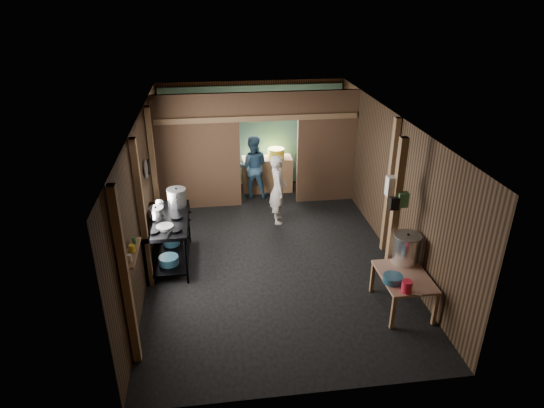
{
  "coord_description": "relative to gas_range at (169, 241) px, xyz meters",
  "views": [
    {
      "loc": [
        -1.01,
        -7.71,
        4.67
      ],
      "look_at": [
        0.0,
        -0.2,
        1.1
      ],
      "focal_mm": 30.93,
      "sensor_mm": 36.0,
      "label": 1
    }
  ],
  "objects": [
    {
      "name": "floor",
      "position": [
        1.88,
        0.15,
        -0.46
      ],
      "size": [
        4.5,
        7.0,
        0.0
      ],
      "primitive_type": "cube",
      "color": "black",
      "rests_on": "ground"
    },
    {
      "name": "post_left_c",
      "position": [
        -0.3,
        1.35,
        0.84
      ],
      "size": [
        0.1,
        0.12,
        2.6
      ],
      "primitive_type": "cube",
      "color": "brown",
      "rests_on": "floor"
    },
    {
      "name": "partition_right",
      "position": [
        3.46,
        2.35,
        0.84
      ],
      "size": [
        1.35,
        0.1,
        2.6
      ],
      "primitive_type": "cube",
      "color": "#513827",
      "rests_on": "floor"
    },
    {
      "name": "pan_lid_small",
      "position": [
        -0.33,
        0.95,
        1.09
      ],
      "size": [
        0.03,
        0.3,
        0.3
      ],
      "primitive_type": "cylinder",
      "rotation": [
        0.0,
        1.57,
        0.0
      ],
      "color": "black",
      "rests_on": "wall_left"
    },
    {
      "name": "bag_green",
      "position": [
        3.8,
        -1.21,
        1.14
      ],
      "size": [
        0.16,
        0.12,
        0.24
      ],
      "primitive_type": "cube",
      "color": "#438450",
      "rests_on": "post_free"
    },
    {
      "name": "wall_left",
      "position": [
        -0.37,
        0.15,
        0.84
      ],
      "size": [
        0.0,
        7.0,
        2.6
      ],
      "primitive_type": "cube",
      "color": "#453320",
      "rests_on": "ground"
    },
    {
      "name": "post_free",
      "position": [
        3.73,
        -1.15,
        0.84
      ],
      "size": [
        0.12,
        0.12,
        2.6
      ],
      "primitive_type": "cube",
      "color": "brown",
      "rests_on": "floor"
    },
    {
      "name": "jar_white",
      "position": [
        -0.27,
        -2.2,
        1.01
      ],
      "size": [
        0.07,
        0.07,
        0.1
      ],
      "primitive_type": "cylinder",
      "color": "white",
      "rests_on": "wall_shelf"
    },
    {
      "name": "post_right",
      "position": [
        4.06,
        -0.05,
        0.84
      ],
      "size": [
        0.1,
        0.12,
        2.6
      ],
      "primitive_type": "cube",
      "color": "brown",
      "rests_on": "floor"
    },
    {
      "name": "yellow_tub",
      "position": [
        2.4,
        3.1,
        0.51
      ],
      "size": [
        0.4,
        0.4,
        0.22
      ],
      "primitive_type": "cylinder",
      "color": "yellow",
      "rests_on": "back_counter"
    },
    {
      "name": "jar_green",
      "position": [
        -0.27,
        -1.73,
        1.01
      ],
      "size": [
        0.06,
        0.06,
        0.1
      ],
      "primitive_type": "cylinder",
      "color": "#438450",
      "rests_on": "wall_shelf"
    },
    {
      "name": "post_left_b",
      "position": [
        -0.3,
        -0.65,
        0.84
      ],
      "size": [
        0.1,
        0.12,
        2.6
      ],
      "primitive_type": "cube",
      "color": "brown",
      "rests_on": "floor"
    },
    {
      "name": "wall_right",
      "position": [
        4.13,
        0.15,
        0.84
      ],
      "size": [
        0.0,
        7.0,
        2.6
      ],
      "primitive_type": "cube",
      "color": "#453320",
      "rests_on": "ground"
    },
    {
      "name": "bag_black",
      "position": [
        3.66,
        -1.23,
        1.09
      ],
      "size": [
        0.14,
        0.1,
        0.2
      ],
      "primitive_type": "cube",
      "color": "black",
      "rests_on": "post_free"
    },
    {
      "name": "knife",
      "position": [
        3.61,
        -2.29,
        0.14
      ],
      "size": [
        0.29,
        0.15,
        0.01
      ],
      "primitive_type": "cube",
      "rotation": [
        0.0,
        0.0,
        -0.41
      ],
      "color": "silver",
      "rests_on": "prep_table"
    },
    {
      "name": "post_left_a",
      "position": [
        -0.3,
        -2.45,
        0.84
      ],
      "size": [
        0.1,
        0.12,
        2.6
      ],
      "primitive_type": "cube",
      "color": "brown",
      "rests_on": "floor"
    },
    {
      "name": "wall_front",
      "position": [
        1.88,
        -3.35,
        0.84
      ],
      "size": [
        4.5,
        0.0,
        2.6
      ],
      "primitive_type": "cube",
      "color": "#453320",
      "rests_on": "ground"
    },
    {
      "name": "prep_table",
      "position": [
        3.71,
        -1.82,
        -0.16
      ],
      "size": [
        0.73,
        1.01,
        0.59
      ],
      "primitive_type": null,
      "color": "#A47757",
      "rests_on": "floor"
    },
    {
      "name": "cook",
      "position": [
        2.2,
        1.39,
        0.3
      ],
      "size": [
        0.37,
        0.56,
        1.5
      ],
      "primitive_type": "imported",
      "rotation": [
        0.0,
        0.0,
        1.55
      ],
      "color": "beige",
      "rests_on": "floor"
    },
    {
      "name": "blue_tub_front",
      "position": [
        0.0,
        -0.32,
        -0.21
      ],
      "size": [
        0.34,
        0.34,
        0.14
      ],
      "primitive_type": "cylinder",
      "color": "#275168",
      "rests_on": "gas_range"
    },
    {
      "name": "turquoise_panel",
      "position": [
        1.88,
        3.59,
        0.79
      ],
      "size": [
        4.4,
        0.06,
        2.5
      ],
      "primitive_type": "cube",
      "color": "#5A9994",
      "rests_on": "wall_back"
    },
    {
      "name": "stove_pot_large",
      "position": [
        0.17,
        0.51,
        0.62
      ],
      "size": [
        0.47,
        0.47,
        0.36
      ],
      "primitive_type": null,
      "rotation": [
        0.0,
        0.0,
        0.39
      ],
      "color": "silver",
      "rests_on": "gas_range"
    },
    {
      "name": "blue_tub_back",
      "position": [
        0.0,
        0.37,
        -0.22
      ],
      "size": [
        0.32,
        0.32,
        0.13
      ],
      "primitive_type": "cylinder",
      "color": "#275168",
      "rests_on": "gas_range"
    },
    {
      "name": "stock_pot",
      "position": [
        3.87,
        -1.43,
        0.37
      ],
      "size": [
        0.5,
        0.5,
        0.51
      ],
      "primitive_type": null,
      "rotation": [
        0.0,
        0.0,
        0.17
      ],
      "color": "silver",
      "rests_on": "prep_table"
    },
    {
      "name": "ceiling",
      "position": [
        1.88,
        0.15,
        2.14
      ],
      "size": [
        4.5,
        7.0,
        0.0
      ],
      "primitive_type": "cube",
      "color": "#413D37",
      "rests_on": "ground"
    },
    {
      "name": "wall_clock",
      "position": [
        2.13,
        3.55,
        1.44
      ],
      "size": [
        0.2,
        0.03,
        0.2
      ],
      "primitive_type": "cylinder",
      "rotation": [
        1.57,
        0.0,
        0.0
      ],
      "color": "white",
      "rests_on": "wall_back"
    },
    {
      "name": "wall_back",
      "position": [
        1.88,
        3.65,
        0.84
      ],
      "size": [
        4.5,
        0.0,
        2.6
      ],
      "primitive_type": "cube",
      "color": "#453320",
      "rests_on": "ground"
    },
    {
      "name": "stove_pot_med",
      "position": [
        -0.17,
        0.02,
        0.55
      ],
      "size": [
        0.32,
        0.32,
        0.24
      ],
      "primitive_type": null,
      "rotation": [
        0.0,
        0.0,
        0.21
      ],
      "color": "silver",
      "rests_on": "gas_range"
    },
    {
      "name": "bag_white",
      "position": [
        3.68,
        -1.07,
        1.32
      ],
      "size": [
        0.22,
        0.15,
        0.32
      ],
      "primitive_type": "cube",
      "color": "white",
      "rests_on": "post_free"
    },
    {
      "name": "back_counter",
      "position": [
        2.18,
        3.1,
        -0.03
      ],
      "size": [
        1.2,
        0.5,
        0.85
      ],
      "primitive_type": "cube",
      "color": "brown",
      "rests_on": "floor"
    },
    {
      "name": "partition_left",
      "position": [
        0.55,
        2.35,
        0.84
      ],
      "size": [
        1.85,
        0.1,
        2.6
      ],
      "primitive_type": "cube",
      "color": "#513827",
      "rests_on": "floor"
    },
    {
      "name": "jar_yellow",
      "position": [
        -0.27,
        -1.95,
        1.01
      ],
      "size": [
        0.08,
        0.08,
        0.1
      ],
      "primitive_type": "cylinder",
      "color": "yellow",
      "rests_on": "wall_shelf"
    },
    {
      "name": "pan_lid_big",
      "position": [
        -0.33,
        0.55,
        1.19
      ],
      "size": [
        0.03,
        0.34,
        0.34
      ],
      "primitive_type": "cylinder",
      "rotation": [
        0.0,
        1.57,
        0.0
      ],
      "color": "gray",
      "rests_on": "wall_left"
    },
    {
      "name": "partition_header",
      "position": [
        2.13,
        2.35,
        1.84
      ],
      "size": [
        1.3,
        0.1,
        0.6
      ],
      "primitive_type": "cube",
      "color": "#513827",
      "rests_on": "wall_back"
    },
    {
      "name": "worker_back",
      "position": [
        1.8,
        2.8,
        0.3
      ],
      "size": [
        0.81,
        0.67,
        1.51
      ],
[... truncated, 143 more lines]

